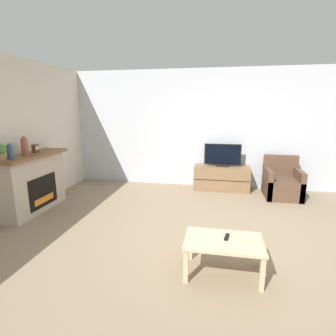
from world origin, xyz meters
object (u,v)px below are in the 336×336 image
(tv_stand, at_px, (221,178))
(armchair, at_px, (282,184))
(tv, at_px, (222,156))
(fireplace, at_px, (33,182))
(mantel_vase_centre_left, at_px, (25,146))
(mantel_vase_left, at_px, (10,152))
(potted_plant, at_px, (0,151))
(mantel_clock, at_px, (35,148))
(coffee_table, at_px, (223,245))
(remote, at_px, (227,237))

(tv_stand, distance_m, armchair, 1.27)
(tv, relative_size, armchair, 0.96)
(fireplace, height_order, mantel_vase_centre_left, mantel_vase_centre_left)
(mantel_vase_left, xyz_separation_m, armchair, (4.56, 2.11, -0.88))
(mantel_vase_centre_left, bearing_deg, tv_stand, 31.42)
(fireplace, bearing_deg, potted_plant, -88.46)
(mantel_vase_centre_left, bearing_deg, mantel_clock, 89.83)
(mantel_clock, height_order, armchair, mantel_clock)
(mantel_clock, distance_m, potted_plant, 0.77)
(fireplace, xyz_separation_m, potted_plant, (0.02, -0.62, 0.66))
(fireplace, xyz_separation_m, mantel_vase_left, (0.02, -0.44, 0.63))
(mantel_vase_left, distance_m, armchair, 5.10)
(tv, relative_size, coffee_table, 0.94)
(fireplace, distance_m, remote, 3.57)
(mantel_vase_centre_left, distance_m, mantel_clock, 0.27)
(potted_plant, bearing_deg, mantel_vase_centre_left, 90.00)
(fireplace, relative_size, mantel_vase_left, 5.96)
(mantel_clock, xyz_separation_m, coffee_table, (3.31, -1.42, -0.77))
(tv_stand, relative_size, remote, 7.96)
(mantel_vase_centre_left, relative_size, mantel_clock, 2.15)
(mantel_clock, bearing_deg, tv_stand, 28.10)
(tv_stand, bearing_deg, mantel_vase_left, -144.62)
(remote, bearing_deg, tv_stand, 100.55)
(mantel_vase_centre_left, bearing_deg, armchair, 21.32)
(mantel_vase_left, bearing_deg, fireplace, 92.19)
(mantel_vase_left, relative_size, mantel_vase_centre_left, 0.76)
(tv_stand, distance_m, remote, 3.13)
(mantel_clock, xyz_separation_m, remote, (3.34, -1.36, -0.70))
(fireplace, height_order, armchair, fireplace)
(tv_stand, relative_size, coffee_table, 1.44)
(mantel_vase_centre_left, bearing_deg, potted_plant, -90.00)
(remote, bearing_deg, armchair, 77.20)
(potted_plant, xyz_separation_m, remote, (3.34, -0.59, -0.78))
(mantel_vase_left, height_order, tv_stand, mantel_vase_left)
(potted_plant, xyz_separation_m, armchair, (4.56, 2.29, -0.92))
(mantel_clock, relative_size, tv_stand, 0.12)
(tv, distance_m, remote, 3.15)
(potted_plant, relative_size, armchair, 0.31)
(remote, bearing_deg, coffee_table, -108.33)
(mantel_vase_left, bearing_deg, mantel_vase_centre_left, 90.00)
(mantel_vase_left, distance_m, mantel_vase_centre_left, 0.33)
(armchair, height_order, coffee_table, armchair)
(fireplace, xyz_separation_m, coffee_table, (3.32, -1.27, -0.18))
(fireplace, bearing_deg, mantel_vase_centre_left, -81.32)
(mantel_clock, height_order, tv, mantel_clock)
(mantel_vase_centre_left, distance_m, tv, 3.91)
(coffee_table, relative_size, remote, 5.51)
(fireplace, xyz_separation_m, tv, (3.34, 1.92, 0.25))
(mantel_vase_left, distance_m, remote, 3.51)
(mantel_vase_left, xyz_separation_m, mantel_clock, (0.00, 0.59, -0.04))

